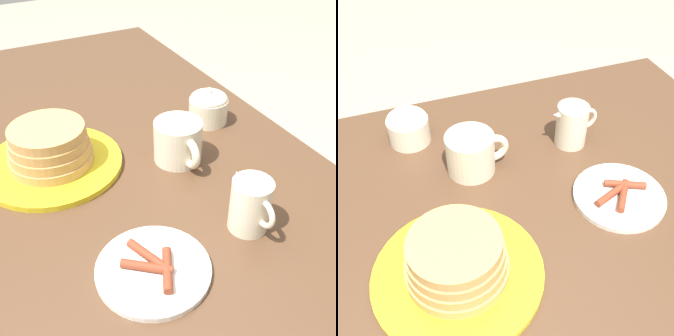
# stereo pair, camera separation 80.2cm
# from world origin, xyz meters

# --- Properties ---
(dining_table) EXTENTS (1.37, 0.88, 0.73)m
(dining_table) POSITION_xyz_m (0.00, 0.00, 0.62)
(dining_table) COLOR #4C3321
(dining_table) RESTS_ON ground_plane
(pancake_plate) EXTENTS (0.27, 0.27, 0.09)m
(pancake_plate) POSITION_xyz_m (0.00, -0.06, 0.77)
(pancake_plate) COLOR gold
(pancake_plate) RESTS_ON dining_table
(side_plate_bacon) EXTENTS (0.17, 0.17, 0.02)m
(side_plate_bacon) POSITION_xyz_m (0.33, 0.00, 0.74)
(side_plate_bacon) COLOR silver
(side_plate_bacon) RESTS_ON dining_table
(coffee_mug) EXTENTS (0.13, 0.10, 0.08)m
(coffee_mug) POSITION_xyz_m (0.09, 0.17, 0.77)
(coffee_mug) COLOR beige
(coffee_mug) RESTS_ON dining_table
(creamer_pitcher) EXTENTS (0.11, 0.07, 0.10)m
(creamer_pitcher) POSITION_xyz_m (0.31, 0.18, 0.78)
(creamer_pitcher) COLOR beige
(creamer_pitcher) RESTS_ON dining_table
(sugar_bowl) EXTENTS (0.09, 0.09, 0.08)m
(sugar_bowl) POSITION_xyz_m (-0.01, 0.30, 0.77)
(sugar_bowl) COLOR beige
(sugar_bowl) RESTS_ON dining_table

